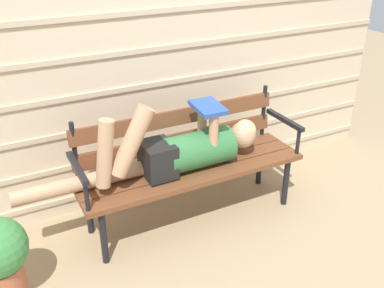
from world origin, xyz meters
name	(u,v)px	position (x,y,z in m)	size (l,w,h in m)	color
ground_plane	(199,225)	(0.00, 0.00, 0.00)	(12.00, 12.00, 0.00)	tan
house_siding	(160,47)	(0.00, 0.60, 1.15)	(4.01, 0.08, 2.30)	beige
park_bench	(188,158)	(0.00, 0.17, 0.47)	(1.61, 0.45, 0.83)	brown
reclining_person	(179,150)	(-0.10, 0.11, 0.58)	(1.69, 0.26, 0.55)	#33703D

